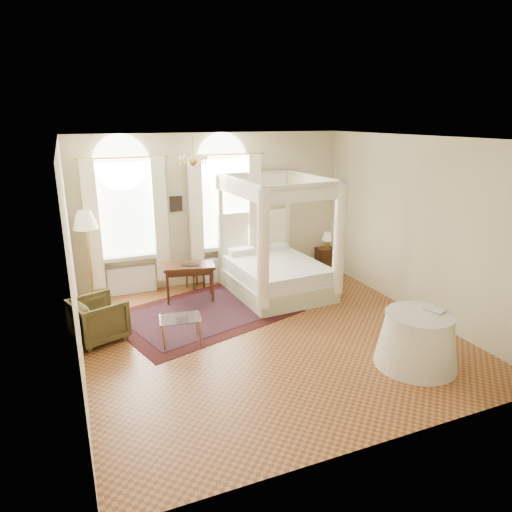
{
  "coord_description": "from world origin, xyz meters",
  "views": [
    {
      "loc": [
        -2.93,
        -6.53,
        3.6
      ],
      "look_at": [
        -0.07,
        0.4,
        1.32
      ],
      "focal_mm": 32.0,
      "sensor_mm": 36.0,
      "label": 1
    }
  ],
  "objects_px": {
    "canopy_bed": "(276,267)",
    "nightstand": "(325,259)",
    "stool": "(195,273)",
    "side_table": "(417,340)",
    "coffee_table": "(180,320)",
    "armchair": "(99,319)",
    "writing_desk": "(189,270)",
    "floor_lamp": "(85,225)"
  },
  "relations": [
    {
      "from": "canopy_bed",
      "to": "nightstand",
      "type": "height_order",
      "value": "canopy_bed"
    },
    {
      "from": "stool",
      "to": "side_table",
      "type": "height_order",
      "value": "side_table"
    },
    {
      "from": "coffee_table",
      "to": "stool",
      "type": "bearing_deg",
      "value": 69.62
    },
    {
      "from": "coffee_table",
      "to": "side_table",
      "type": "distance_m",
      "value": 3.72
    },
    {
      "from": "armchair",
      "to": "writing_desk",
      "type": "bearing_deg",
      "value": -78.19
    },
    {
      "from": "canopy_bed",
      "to": "stool",
      "type": "bearing_deg",
      "value": 148.96
    },
    {
      "from": "writing_desk",
      "to": "armchair",
      "type": "xyz_separation_m",
      "value": [
        -1.85,
        -1.12,
        -0.28
      ]
    },
    {
      "from": "armchair",
      "to": "floor_lamp",
      "type": "relative_size",
      "value": 0.43
    },
    {
      "from": "side_table",
      "to": "floor_lamp",
      "type": "bearing_deg",
      "value": 134.45
    },
    {
      "from": "floor_lamp",
      "to": "stool",
      "type": "bearing_deg",
      "value": 0.0
    },
    {
      "from": "canopy_bed",
      "to": "floor_lamp",
      "type": "xyz_separation_m",
      "value": [
        -3.66,
        0.92,
        1.05
      ]
    },
    {
      "from": "armchair",
      "to": "coffee_table",
      "type": "distance_m",
      "value": 1.4
    },
    {
      "from": "writing_desk",
      "to": "floor_lamp",
      "type": "height_order",
      "value": "floor_lamp"
    },
    {
      "from": "nightstand",
      "to": "writing_desk",
      "type": "bearing_deg",
      "value": -169.74
    },
    {
      "from": "nightstand",
      "to": "side_table",
      "type": "height_order",
      "value": "side_table"
    },
    {
      "from": "canopy_bed",
      "to": "coffee_table",
      "type": "distance_m",
      "value": 2.86
    },
    {
      "from": "nightstand",
      "to": "floor_lamp",
      "type": "xyz_separation_m",
      "value": [
        -5.4,
        0.0,
        1.34
      ]
    },
    {
      "from": "canopy_bed",
      "to": "floor_lamp",
      "type": "relative_size",
      "value": 1.31
    },
    {
      "from": "armchair",
      "to": "floor_lamp",
      "type": "xyz_separation_m",
      "value": [
        0.0,
        1.76,
        1.24
      ]
    },
    {
      "from": "canopy_bed",
      "to": "nightstand",
      "type": "bearing_deg",
      "value": 27.91
    },
    {
      "from": "nightstand",
      "to": "writing_desk",
      "type": "distance_m",
      "value": 3.63
    },
    {
      "from": "stool",
      "to": "side_table",
      "type": "xyz_separation_m",
      "value": [
        2.23,
        -4.44,
        0.07
      ]
    },
    {
      "from": "armchair",
      "to": "floor_lamp",
      "type": "bearing_deg",
      "value": -19.37
    },
    {
      "from": "nightstand",
      "to": "coffee_table",
      "type": "relative_size",
      "value": 0.76
    },
    {
      "from": "nightstand",
      "to": "coffee_table",
      "type": "bearing_deg",
      "value": -149.87
    },
    {
      "from": "nightstand",
      "to": "floor_lamp",
      "type": "relative_size",
      "value": 0.29
    },
    {
      "from": "writing_desk",
      "to": "stool",
      "type": "relative_size",
      "value": 2.4
    },
    {
      "from": "nightstand",
      "to": "stool",
      "type": "height_order",
      "value": "nightstand"
    },
    {
      "from": "nightstand",
      "to": "writing_desk",
      "type": "height_order",
      "value": "writing_desk"
    },
    {
      "from": "canopy_bed",
      "to": "nightstand",
      "type": "relative_size",
      "value": 4.46
    },
    {
      "from": "floor_lamp",
      "to": "side_table",
      "type": "bearing_deg",
      "value": -45.55
    },
    {
      "from": "stool",
      "to": "floor_lamp",
      "type": "bearing_deg",
      "value": 180.0
    },
    {
      "from": "coffee_table",
      "to": "side_table",
      "type": "xyz_separation_m",
      "value": [
        3.12,
        -2.03,
        -0.0
      ]
    },
    {
      "from": "canopy_bed",
      "to": "nightstand",
      "type": "distance_m",
      "value": 1.99
    },
    {
      "from": "armchair",
      "to": "nightstand",
      "type": "bearing_deg",
      "value": -91.31
    },
    {
      "from": "canopy_bed",
      "to": "armchair",
      "type": "distance_m",
      "value": 3.76
    },
    {
      "from": "canopy_bed",
      "to": "stool",
      "type": "relative_size",
      "value": 5.39
    },
    {
      "from": "writing_desk",
      "to": "floor_lamp",
      "type": "xyz_separation_m",
      "value": [
        -1.85,
        0.64,
        0.96
      ]
    },
    {
      "from": "coffee_table",
      "to": "nightstand",
      "type": "bearing_deg",
      "value": 30.13
    },
    {
      "from": "coffee_table",
      "to": "floor_lamp",
      "type": "bearing_deg",
      "value": 117.07
    },
    {
      "from": "armchair",
      "to": "coffee_table",
      "type": "xyz_separation_m",
      "value": [
        1.24,
        -0.66,
        0.04
      ]
    },
    {
      "from": "nightstand",
      "to": "floor_lamp",
      "type": "height_order",
      "value": "floor_lamp"
    }
  ]
}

